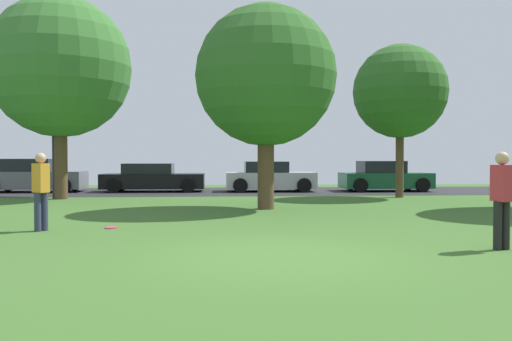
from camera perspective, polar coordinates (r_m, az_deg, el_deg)
ground_plane at (r=8.51m, az=2.13°, el=-9.04°), size 44.00×44.00×0.00m
road_strip at (r=24.38m, az=-1.89°, el=-2.24°), size 44.00×6.40×0.01m
maple_tree_near at (r=21.39m, az=-20.20°, el=10.31°), size 5.21×5.21×7.51m
oak_tree_right at (r=16.17m, az=1.06°, el=10.03°), size 4.22×4.22×6.10m
birch_tree_lone at (r=21.58m, az=15.14°, el=8.12°), size 3.62×3.62×5.92m
person_thrower at (r=12.04m, az=-21.99°, el=-1.75°), size 0.39×0.37×1.64m
person_walking at (r=9.80m, az=24.78°, el=-2.48°), size 0.30×0.36×1.64m
frisbee_disc at (r=12.10m, az=-15.22°, el=-5.92°), size 0.27×0.27×0.03m
parked_car_grey at (r=26.00m, az=-22.64°, el=-0.63°), size 4.33×2.00×1.49m
parked_car_black at (r=24.69m, az=-10.98°, el=-0.83°), size 4.58×2.10×1.28m
parked_car_silver at (r=24.38m, az=1.45°, el=-0.76°), size 4.03×2.06×1.37m
parked_car_green at (r=25.29m, az=13.53°, el=-0.71°), size 4.03×2.08×1.39m
street_lamp_post at (r=21.44m, az=-20.79°, el=3.19°), size 0.14×0.14×4.50m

